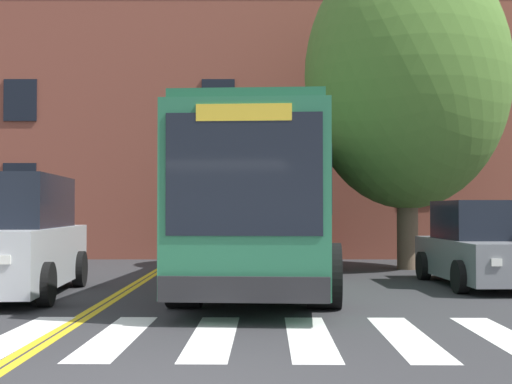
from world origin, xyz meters
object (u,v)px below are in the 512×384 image
Objects in this scene: street_tree_curbside_large at (405,77)px; car_red_behind_bus at (288,234)px; city_bus at (263,202)px; car_grey_far_lane at (482,248)px; car_silver_near_lane at (9,239)px.

car_red_behind_bus is at bearing 126.01° from street_tree_curbside_large.
city_bus is at bearing -96.23° from car_red_behind_bus.
street_tree_curbside_large is (-0.72, 4.34, 4.54)m from car_grey_far_lane.
car_red_behind_bus is (5.83, 10.35, -0.25)m from car_silver_near_lane.
city_bus reaches higher than car_grey_far_lane.
city_bus is 4.83m from car_grey_far_lane.
street_tree_curbside_large reaches higher than car_grey_far_lane.
car_grey_far_lane is at bearing 10.68° from car_silver_near_lane.
car_grey_far_lane is at bearing -66.17° from car_red_behind_bus.
city_bus is at bearing -177.69° from car_grey_far_lane.
car_silver_near_lane is at bearing -169.32° from car_grey_far_lane.
car_red_behind_bus is (0.95, 8.73, -0.96)m from city_bus.
street_tree_curbside_large reaches higher than car_red_behind_bus.
car_red_behind_bus is at bearing 60.62° from car_silver_near_lane.
street_tree_curbside_large reaches higher than car_silver_near_lane.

